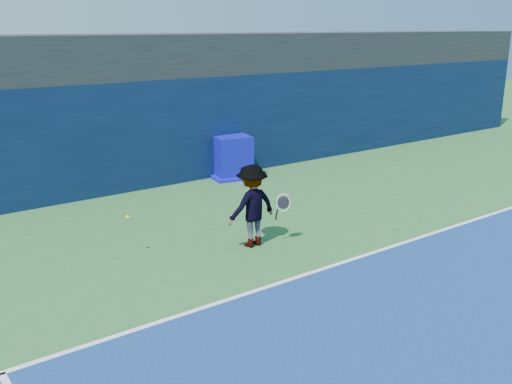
{
  "coord_description": "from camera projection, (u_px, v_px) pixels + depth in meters",
  "views": [
    {
      "loc": [
        -6.12,
        -4.3,
        4.43
      ],
      "look_at": [
        0.77,
        5.2,
        1.0
      ],
      "focal_mm": 40.0,
      "sensor_mm": 36.0,
      "label": 1
    }
  ],
  "objects": [
    {
      "name": "ground",
      "position": [
        428.0,
        353.0,
        8.04
      ],
      "size": [
        80.0,
        80.0,
        0.0
      ],
      "primitive_type": "plane",
      "color": "#2C632E",
      "rests_on": "ground"
    },
    {
      "name": "baseline",
      "position": [
        293.0,
        279.0,
        10.36
      ],
      "size": [
        24.0,
        0.1,
        0.01
      ],
      "primitive_type": "cube",
      "color": "white",
      "rests_on": "ground"
    },
    {
      "name": "stadium_band",
      "position": [
        102.0,
        57.0,
        15.96
      ],
      "size": [
        36.0,
        3.0,
        1.2
      ],
      "primitive_type": "cube",
      "color": "black",
      "rests_on": "back_wall_assembly"
    },
    {
      "name": "back_wall_assembly",
      "position": [
        121.0,
        136.0,
        15.77
      ],
      "size": [
        36.0,
        1.03,
        3.0
      ],
      "color": "#0A1737",
      "rests_on": "ground"
    },
    {
      "name": "equipment_cart",
      "position": [
        231.0,
        158.0,
        17.27
      ],
      "size": [
        1.55,
        1.55,
        1.26
      ],
      "color": "#0C0BA2",
      "rests_on": "ground"
    },
    {
      "name": "tennis_player",
      "position": [
        252.0,
        206.0,
        11.74
      ],
      "size": [
        1.32,
        0.73,
        1.73
      ],
      "color": "white",
      "rests_on": "ground"
    },
    {
      "name": "tennis_ball",
      "position": [
        128.0,
        217.0,
        11.16
      ],
      "size": [
        0.08,
        0.08,
        0.08
      ],
      "color": "#C3EA1A",
      "rests_on": "ground"
    }
  ]
}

